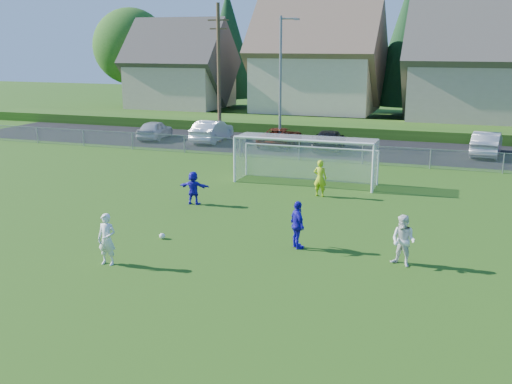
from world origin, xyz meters
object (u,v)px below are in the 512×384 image
(player_white_a, at_px, (107,239))
(car_b, at_px, (212,131))
(car_d, at_px, (329,140))
(car_f, at_px, (487,143))
(soccer_ball, at_px, (162,236))
(player_white_b, at_px, (403,241))
(car_a, at_px, (155,130))
(player_blue_a, at_px, (298,225))
(goalkeeper, at_px, (320,178))
(player_blue_b, at_px, (193,188))
(car_c, at_px, (280,137))
(soccer_goal, at_px, (306,153))

(player_white_a, xyz_separation_m, car_b, (-6.85, 24.72, -0.07))
(car_d, relative_size, car_f, 0.99)
(soccer_ball, distance_m, player_white_b, 8.95)
(player_white_a, relative_size, car_d, 0.37)
(car_a, bearing_deg, player_blue_a, 122.07)
(player_white_b, height_order, goalkeeper, goalkeeper)
(player_blue_b, xyz_separation_m, car_f, (13.01, 17.48, 0.03))
(player_blue_a, distance_m, car_b, 24.45)
(goalkeeper, distance_m, car_c, 14.45)
(car_a, xyz_separation_m, car_b, (4.66, 0.29, 0.09))
(player_blue_b, xyz_separation_m, car_a, (-10.96, 16.45, -0.05))
(player_blue_a, xyz_separation_m, player_blue_b, (-6.13, 4.31, -0.11))
(player_blue_b, bearing_deg, car_f, -129.61)
(car_d, bearing_deg, soccer_goal, 90.38)
(car_c, bearing_deg, player_white_a, 93.46)
(goalkeeper, bearing_deg, player_white_a, 76.12)
(player_white_a, relative_size, car_a, 0.42)
(player_white_b, distance_m, soccer_goal, 12.37)
(player_blue_b, relative_size, soccer_goal, 0.21)
(player_blue_a, height_order, car_d, player_blue_a)
(soccer_ball, relative_size, car_b, 0.04)
(car_d, height_order, car_f, car_f)
(car_c, bearing_deg, car_f, -175.66)
(player_white_a, relative_size, car_b, 0.36)
(car_a, bearing_deg, car_c, 172.74)
(player_white_b, height_order, car_f, player_white_b)
(player_white_b, bearing_deg, car_d, 131.37)
(player_white_b, height_order, car_d, player_white_b)
(soccer_ball, height_order, car_c, car_c)
(player_blue_b, bearing_deg, soccer_ball, 98.40)
(soccer_ball, relative_size, player_white_b, 0.13)
(car_d, bearing_deg, car_b, -9.65)
(soccer_ball, bearing_deg, soccer_goal, 75.54)
(car_b, distance_m, car_d, 9.12)
(car_b, bearing_deg, player_white_a, 103.96)
(player_white_b, relative_size, car_a, 0.42)
(car_c, xyz_separation_m, car_f, (13.86, 1.01, 0.12))
(soccer_goal, bearing_deg, goalkeeper, -61.94)
(soccer_goal, bearing_deg, car_f, 51.54)
(player_blue_b, bearing_deg, car_b, -72.32)
(player_white_a, distance_m, player_white_b, 9.87)
(player_white_a, relative_size, soccer_goal, 0.24)
(car_d, bearing_deg, goalkeeper, 95.27)
(player_blue_b, xyz_separation_m, car_b, (-6.30, 16.74, 0.04))
(goalkeeper, bearing_deg, player_blue_a, 105.52)
(soccer_goal, bearing_deg, soccer_ball, -104.46)
(player_blue_a, height_order, car_a, player_blue_a)
(player_blue_a, xyz_separation_m, car_c, (-6.98, 20.78, -0.20))
(car_b, bearing_deg, car_d, 174.10)
(soccer_goal, bearing_deg, car_a, 144.40)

